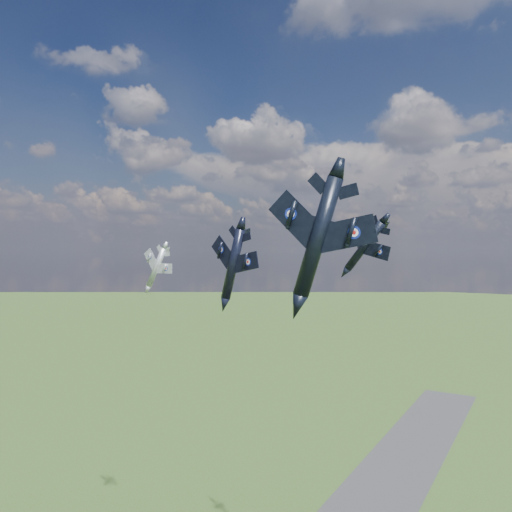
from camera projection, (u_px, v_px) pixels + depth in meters
The scene contains 4 objects.
jet_lead_navy at pixel (233, 264), 74.84m from camera, with size 10.80×15.06×3.12m, color black, non-canonical shape.
jet_right_navy at pixel (318, 237), 48.44m from camera, with size 11.77×16.41×3.39m, color black, non-canonical shape.
jet_high_navy at pixel (365, 246), 92.78m from camera, with size 11.34×15.81×3.27m, color black, non-canonical shape.
jet_left_silver at pixel (156, 267), 114.35m from camera, with size 9.82×13.69×2.83m, color #999AA2, non-canonical shape.
Camera 1 is at (49.81, -57.76, 83.56)m, focal length 35.00 mm.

